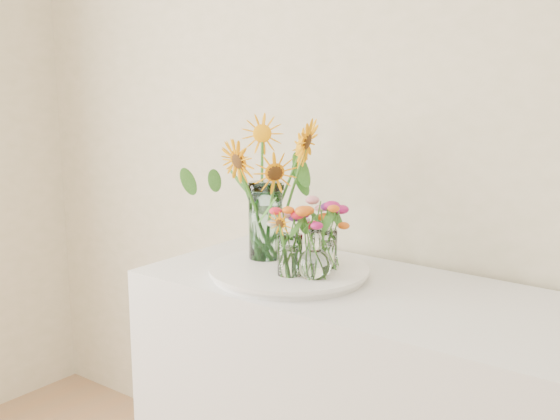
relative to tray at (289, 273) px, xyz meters
The scene contains 9 objects.
tray is the anchor object (origin of this frame).
mason_jar 0.19m from the tray, 161.46° to the left, with size 0.10×0.10×0.24m, color #ABDDD4.
sunflower_bouquet 0.28m from the tray, 161.46° to the left, with size 0.57×0.57×0.47m, color #FFA205, non-canonical shape.
small_vase_a 0.11m from the tray, 51.48° to the right, with size 0.07×0.07×0.12m, color white.
wildflower_posy_a 0.14m from the tray, 51.48° to the right, with size 0.17×0.17×0.21m, color orange, non-canonical shape.
small_vase_b 0.15m from the tray, 17.15° to the right, with size 0.10×0.10×0.14m, color white, non-canonical shape.
wildflower_posy_b 0.18m from the tray, 17.15° to the right, with size 0.19×0.19×0.23m, color orange, non-canonical shape.
small_vase_c 0.13m from the tray, 39.67° to the left, with size 0.07×0.07×0.12m, color white.
wildflower_posy_c 0.16m from the tray, 39.67° to the left, with size 0.21×0.21×0.21m, color orange, non-canonical shape.
Camera 1 is at (0.81, 0.26, 1.52)m, focal length 45.00 mm.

